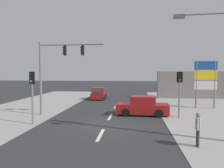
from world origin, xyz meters
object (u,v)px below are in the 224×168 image
at_px(pedestal_signal_right_kerb, 180,87).
at_px(hatchback_crossing_left, 99,94).
at_px(traffic_signal_mast, 56,64).
at_px(sedan_oncoming_near, 143,107).
at_px(shopping_plaza_sign, 206,78).
at_px(pedestrian_at_kerb, 198,128).
at_px(pedestal_signal_left_kerb, 32,89).

height_order(pedestal_signal_right_kerb, hatchback_crossing_left, pedestal_signal_right_kerb).
xyz_separation_m(traffic_signal_mast, sedan_oncoming_near, (7.00, 0.83, -3.44)).
height_order(traffic_signal_mast, shopping_plaza_sign, traffic_signal_mast).
bearing_deg(pedestrian_at_kerb, sedan_oncoming_near, 107.24).
bearing_deg(shopping_plaza_sign, pedestal_signal_right_kerb, -126.16).
bearing_deg(hatchback_crossing_left, pedestal_signal_left_kerb, -98.97).
xyz_separation_m(sedan_oncoming_near, hatchback_crossing_left, (-5.29, 9.96, -0.00)).
distance_m(traffic_signal_mast, hatchback_crossing_left, 11.46).
relative_size(traffic_signal_mast, shopping_plaza_sign, 1.30).
bearing_deg(shopping_plaza_sign, pedestal_signal_left_kerb, -150.02).
relative_size(pedestal_signal_right_kerb, pedestrian_at_kerb, 2.18).
bearing_deg(pedestal_signal_right_kerb, hatchback_crossing_left, 127.06).
bearing_deg(pedestrian_at_kerb, traffic_signal_mast, 144.68).
bearing_deg(pedestal_signal_left_kerb, hatchback_crossing_left, 81.03).
height_order(traffic_signal_mast, hatchback_crossing_left, traffic_signal_mast).
relative_size(pedestal_signal_right_kerb, shopping_plaza_sign, 0.77).
bearing_deg(pedestrian_at_kerb, shopping_plaza_sign, 71.23).
distance_m(hatchback_crossing_left, pedestrian_at_kerb, 18.97).
distance_m(pedestal_signal_left_kerb, hatchback_crossing_left, 14.22).
xyz_separation_m(pedestal_signal_right_kerb, sedan_oncoming_near, (-2.78, 0.73, -1.71)).
bearing_deg(traffic_signal_mast, hatchback_crossing_left, 80.98).
distance_m(shopping_plaza_sign, hatchback_crossing_left, 13.15).
relative_size(pedestal_signal_left_kerb, hatchback_crossing_left, 0.97).
distance_m(pedestal_signal_left_kerb, sedan_oncoming_near, 8.65).
xyz_separation_m(shopping_plaza_sign, hatchback_crossing_left, (-11.44, 6.07, -2.28)).
xyz_separation_m(pedestal_signal_right_kerb, pedestal_signal_left_kerb, (-10.27, -3.26, 0.00)).
height_order(pedestal_signal_right_kerb, pedestal_signal_left_kerb, same).
height_order(shopping_plaza_sign, hatchback_crossing_left, shopping_plaza_sign).
height_order(shopping_plaza_sign, sedan_oncoming_near, shopping_plaza_sign).
height_order(pedestal_signal_right_kerb, shopping_plaza_sign, shopping_plaza_sign).
bearing_deg(shopping_plaza_sign, sedan_oncoming_near, -147.72).
bearing_deg(pedestrian_at_kerb, hatchback_crossing_left, 113.59).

